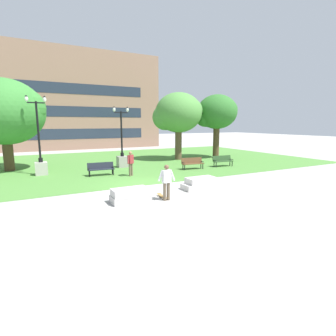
{
  "coord_description": "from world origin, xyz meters",
  "views": [
    {
      "loc": [
        -5.67,
        -13.93,
        3.61
      ],
      "look_at": [
        0.86,
        -1.4,
        1.2
      ],
      "focal_mm": 28.0,
      "sensor_mm": 36.0,
      "label": 1
    }
  ],
  "objects_px": {
    "park_bench_near_left": "(223,160)",
    "person_bystander_near_lawn": "(131,162)",
    "park_bench_far_left": "(101,168)",
    "lamp_post_right": "(41,159)",
    "park_bench_near_right": "(192,163)",
    "concrete_block_center": "(130,195)",
    "concrete_block_left": "(199,183)",
    "skateboard": "(162,196)",
    "lamp_post_center": "(122,155)",
    "person_skateboarder": "(167,180)"
  },
  "relations": [
    {
      "from": "park_bench_near_left",
      "to": "person_bystander_near_lawn",
      "type": "height_order",
      "value": "person_bystander_near_lawn"
    },
    {
      "from": "park_bench_far_left",
      "to": "lamp_post_right",
      "type": "height_order",
      "value": "lamp_post_right"
    },
    {
      "from": "park_bench_near_right",
      "to": "park_bench_far_left",
      "type": "relative_size",
      "value": 1.01
    },
    {
      "from": "park_bench_near_right",
      "to": "lamp_post_right",
      "type": "height_order",
      "value": "lamp_post_right"
    },
    {
      "from": "concrete_block_center",
      "to": "concrete_block_left",
      "type": "distance_m",
      "value": 4.29
    },
    {
      "from": "concrete_block_left",
      "to": "skateboard",
      "type": "distance_m",
      "value": 2.75
    },
    {
      "from": "concrete_block_left",
      "to": "lamp_post_center",
      "type": "xyz_separation_m",
      "value": [
        -1.55,
        9.04,
        0.72
      ]
    },
    {
      "from": "concrete_block_center",
      "to": "lamp_post_right",
      "type": "xyz_separation_m",
      "value": [
        -3.42,
        9.01,
        0.81
      ]
    },
    {
      "from": "park_bench_near_left",
      "to": "skateboard",
      "type": "bearing_deg",
      "value": -144.69
    },
    {
      "from": "park_bench_far_left",
      "to": "person_bystander_near_lawn",
      "type": "distance_m",
      "value": 2.17
    },
    {
      "from": "concrete_block_center",
      "to": "skateboard",
      "type": "relative_size",
      "value": 1.74
    },
    {
      "from": "park_bench_near_left",
      "to": "person_bystander_near_lawn",
      "type": "distance_m",
      "value": 8.31
    },
    {
      "from": "park_bench_near_left",
      "to": "concrete_block_left",
      "type": "bearing_deg",
      "value": -138.02
    },
    {
      "from": "park_bench_near_right",
      "to": "park_bench_near_left",
      "type": "bearing_deg",
      "value": -0.63
    },
    {
      "from": "skateboard",
      "to": "park_bench_near_right",
      "type": "height_order",
      "value": "park_bench_near_right"
    },
    {
      "from": "lamp_post_center",
      "to": "park_bench_near_right",
      "type": "bearing_deg",
      "value": -37.22
    },
    {
      "from": "concrete_block_center",
      "to": "park_bench_near_right",
      "type": "bearing_deg",
      "value": 39.64
    },
    {
      "from": "lamp_post_center",
      "to": "skateboard",
      "type": "bearing_deg",
      "value": -96.42
    },
    {
      "from": "concrete_block_left",
      "to": "person_bystander_near_lawn",
      "type": "relative_size",
      "value": 1.11
    },
    {
      "from": "person_skateboarder",
      "to": "park_bench_near_left",
      "type": "relative_size",
      "value": 0.93
    },
    {
      "from": "park_bench_far_left",
      "to": "park_bench_near_right",
      "type": "bearing_deg",
      "value": -6.12
    },
    {
      "from": "concrete_block_left",
      "to": "park_bench_far_left",
      "type": "height_order",
      "value": "park_bench_far_left"
    },
    {
      "from": "skateboard",
      "to": "park_bench_near_left",
      "type": "bearing_deg",
      "value": 35.31
    },
    {
      "from": "person_skateboarder",
      "to": "concrete_block_left",
      "type": "bearing_deg",
      "value": 23.25
    },
    {
      "from": "concrete_block_center",
      "to": "person_bystander_near_lawn",
      "type": "bearing_deg",
      "value": 70.17
    },
    {
      "from": "concrete_block_left",
      "to": "lamp_post_right",
      "type": "height_order",
      "value": "lamp_post_right"
    },
    {
      "from": "park_bench_far_left",
      "to": "lamp_post_center",
      "type": "height_order",
      "value": "lamp_post_center"
    },
    {
      "from": "concrete_block_center",
      "to": "park_bench_near_left",
      "type": "relative_size",
      "value": 0.98
    },
    {
      "from": "lamp_post_right",
      "to": "person_bystander_near_lawn",
      "type": "relative_size",
      "value": 3.2
    },
    {
      "from": "person_skateboarder",
      "to": "person_bystander_near_lawn",
      "type": "distance_m",
      "value": 6.3
    },
    {
      "from": "person_skateboarder",
      "to": "park_bench_near_left",
      "type": "xyz_separation_m",
      "value": [
        8.74,
        6.62,
        -0.43
      ]
    },
    {
      "from": "lamp_post_right",
      "to": "person_bystander_near_lawn",
      "type": "distance_m",
      "value": 6.4
    },
    {
      "from": "concrete_block_center",
      "to": "person_bystander_near_lawn",
      "type": "distance_m",
      "value": 6.11
    },
    {
      "from": "concrete_block_center",
      "to": "skateboard",
      "type": "xyz_separation_m",
      "value": [
        1.6,
        -0.14,
        -0.22
      ]
    },
    {
      "from": "lamp_post_center",
      "to": "park_bench_near_left",
      "type": "bearing_deg",
      "value": -24.95
    },
    {
      "from": "park_bench_far_left",
      "to": "concrete_block_left",
      "type": "bearing_deg",
      "value": -57.57
    },
    {
      "from": "concrete_block_center",
      "to": "park_bench_near_right",
      "type": "distance_m",
      "value": 9.54
    },
    {
      "from": "park_bench_near_left",
      "to": "lamp_post_center",
      "type": "distance_m",
      "value": 8.45
    },
    {
      "from": "concrete_block_center",
      "to": "park_bench_far_left",
      "type": "height_order",
      "value": "park_bench_far_left"
    },
    {
      "from": "park_bench_far_left",
      "to": "lamp_post_right",
      "type": "relative_size",
      "value": 0.33
    },
    {
      "from": "park_bench_near_left",
      "to": "park_bench_far_left",
      "type": "bearing_deg",
      "value": 175.51
    },
    {
      "from": "concrete_block_center",
      "to": "lamp_post_right",
      "type": "bearing_deg",
      "value": 110.77
    },
    {
      "from": "lamp_post_right",
      "to": "skateboard",
      "type": "bearing_deg",
      "value": -61.26
    },
    {
      "from": "concrete_block_center",
      "to": "skateboard",
      "type": "distance_m",
      "value": 1.63
    },
    {
      "from": "concrete_block_left",
      "to": "lamp_post_center",
      "type": "height_order",
      "value": "lamp_post_center"
    },
    {
      "from": "park_bench_near_left",
      "to": "park_bench_far_left",
      "type": "relative_size",
      "value": 1.0
    },
    {
      "from": "park_bench_near_left",
      "to": "lamp_post_center",
      "type": "height_order",
      "value": "lamp_post_center"
    },
    {
      "from": "person_skateboarder",
      "to": "park_bench_near_left",
      "type": "distance_m",
      "value": 10.97
    },
    {
      "from": "lamp_post_right",
      "to": "person_bystander_near_lawn",
      "type": "xyz_separation_m",
      "value": [
        5.48,
        -3.31,
        -0.13
      ]
    },
    {
      "from": "person_skateboarder",
      "to": "lamp_post_right",
      "type": "xyz_separation_m",
      "value": [
        -5.03,
        9.59,
        0.15
      ]
    }
  ]
}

